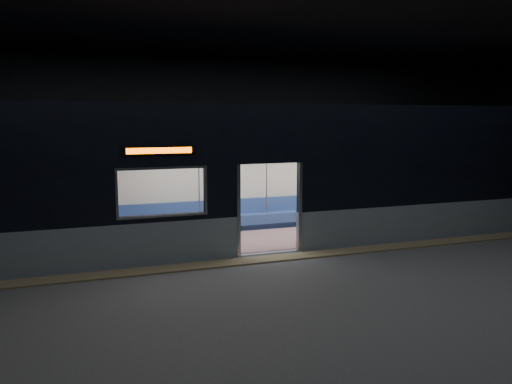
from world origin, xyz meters
TOP-DOWN VIEW (x-y plane):
  - station_floor at (0.00, 0.00)m, footprint 24.00×14.00m
  - station_envelope at (0.00, 0.00)m, footprint 24.00×14.00m
  - tactile_strip at (0.00, 0.55)m, footprint 22.80×0.50m
  - metro_car at (-0.00, 2.54)m, footprint 18.00×3.04m
  - passenger at (3.28, 3.55)m, footprint 0.42×0.68m
  - handbag at (3.30, 3.33)m, footprint 0.34×0.31m
  - transit_map at (4.62, 3.85)m, footprint 0.97×0.03m

SIDE VIEW (x-z plane):
  - station_floor at x=0.00m, z-range -0.01..0.00m
  - tactile_strip at x=0.00m, z-range 0.00..0.03m
  - handbag at x=3.30m, z-range 0.60..0.74m
  - passenger at x=3.28m, z-range 0.12..1.44m
  - transit_map at x=4.62m, z-range 1.15..1.78m
  - metro_car at x=0.00m, z-range 0.17..3.52m
  - station_envelope at x=0.00m, z-range 1.16..6.16m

